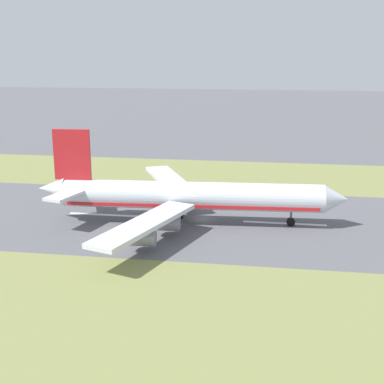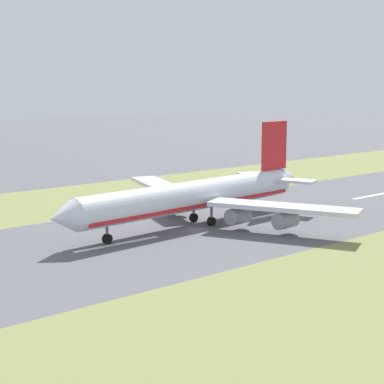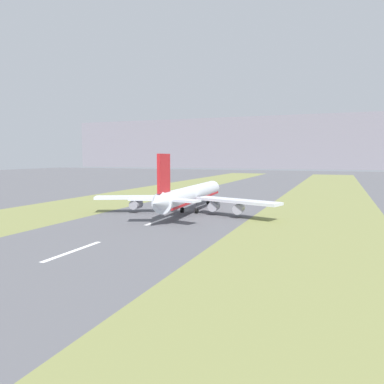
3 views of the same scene
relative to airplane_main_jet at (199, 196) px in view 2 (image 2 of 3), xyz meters
name	(u,v)px [view 2 (image 2 of 3)]	position (x,y,z in m)	size (l,w,h in m)	color
ground_plane	(194,229)	(-2.92, 3.69, -6.02)	(800.00, 800.00, 0.00)	#56565B
grass_median_east	(78,199)	(42.08, 3.69, -6.02)	(40.00, 600.00, 0.01)	olive
centreline_dash_near	(374,195)	(-2.92, -58.10, -6.01)	(1.20, 18.00, 0.01)	silver
centreline_dash_mid	(269,215)	(-2.92, -18.10, -6.01)	(1.20, 18.00, 0.01)	silver
centreline_dash_far	(118,244)	(-2.92, 21.90, -6.01)	(1.20, 18.00, 0.01)	silver
airplane_main_jet	(199,196)	(0.00, 0.00, 0.00)	(64.01, 67.21, 20.20)	silver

